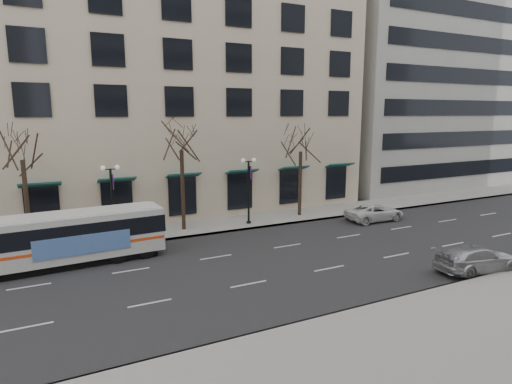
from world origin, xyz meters
TOP-DOWN VIEW (x-y plane):
  - ground at (0.00, 0.00)m, footprint 160.00×160.00m
  - sidewalk_far at (5.00, 9.00)m, footprint 80.00×4.00m
  - building_hotel at (-2.00, 21.00)m, footprint 40.00×20.00m
  - building_office at (32.00, 21.00)m, footprint 25.00×20.00m
  - tree_far_left at (-10.00, 8.80)m, footprint 3.60×3.60m
  - tree_far_mid at (0.00, 8.80)m, footprint 3.60×3.60m
  - tree_far_right at (10.00, 8.80)m, footprint 3.60×3.60m
  - lamp_post_left at (-4.99, 8.20)m, footprint 1.22×0.45m
  - lamp_post_right at (5.01, 8.20)m, footprint 1.22×0.45m
  - city_bus at (-8.16, 4.79)m, footprint 11.26×3.04m
  - silver_car at (12.00, -6.20)m, footprint 5.11×2.54m
  - white_pickup at (14.76, 5.01)m, footprint 4.95×2.39m

SIDE VIEW (x-z plane):
  - ground at x=0.00m, z-range 0.00..0.00m
  - sidewalk_far at x=5.00m, z-range 0.00..0.15m
  - white_pickup at x=14.76m, z-range 0.00..1.36m
  - silver_car at x=12.00m, z-range 0.00..1.43m
  - city_bus at x=-8.16m, z-range 0.14..3.16m
  - lamp_post_left at x=-4.99m, z-range 0.34..5.55m
  - lamp_post_right at x=5.01m, z-range 0.34..5.55m
  - tree_far_right at x=10.00m, z-range 2.39..10.45m
  - tree_far_left at x=-10.00m, z-range 2.53..10.87m
  - tree_far_mid at x=0.00m, z-range 2.63..11.18m
  - building_hotel at x=-2.00m, z-range 0.00..24.00m
  - building_office at x=32.00m, z-range 0.00..35.00m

